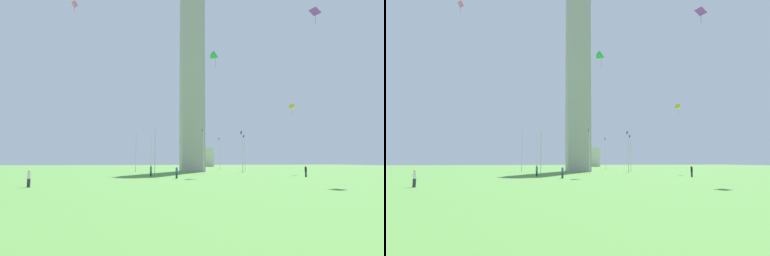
# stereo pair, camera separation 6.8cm
# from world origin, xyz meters

# --- Properties ---
(ground_plane) EXTENTS (260.00, 260.00, 0.00)m
(ground_plane) POSITION_xyz_m (0.00, 0.00, 0.00)
(ground_plane) COLOR #548C3D
(obelisk_monument) EXTENTS (5.43, 5.43, 49.39)m
(obelisk_monument) POSITION_xyz_m (0.00, 0.00, 24.70)
(obelisk_monument) COLOR #A8A399
(obelisk_monument) RESTS_ON ground
(flagpole_n) EXTENTS (1.12, 0.14, 9.09)m
(flagpole_n) POSITION_xyz_m (13.33, 0.00, 4.95)
(flagpole_n) COLOR silver
(flagpole_n) RESTS_ON ground
(flagpole_ne) EXTENTS (1.12, 0.14, 9.09)m
(flagpole_ne) POSITION_xyz_m (9.44, 9.39, 4.95)
(flagpole_ne) COLOR silver
(flagpole_ne) RESTS_ON ground
(flagpole_e) EXTENTS (1.12, 0.14, 9.09)m
(flagpole_e) POSITION_xyz_m (0.05, 13.27, 4.95)
(flagpole_e) COLOR silver
(flagpole_e) RESTS_ON ground
(flagpole_se) EXTENTS (1.12, 0.14, 9.09)m
(flagpole_se) POSITION_xyz_m (-9.33, 9.39, 4.95)
(flagpole_se) COLOR silver
(flagpole_se) RESTS_ON ground
(flagpole_s) EXTENTS (1.12, 0.14, 9.09)m
(flagpole_s) POSITION_xyz_m (-13.22, 0.00, 4.95)
(flagpole_s) COLOR silver
(flagpole_s) RESTS_ON ground
(flagpole_sw) EXTENTS (1.12, 0.14, 9.09)m
(flagpole_sw) POSITION_xyz_m (-9.33, -9.39, 4.95)
(flagpole_sw) COLOR silver
(flagpole_sw) RESTS_ON ground
(flagpole_w) EXTENTS (1.12, 0.14, 9.09)m
(flagpole_w) POSITION_xyz_m (0.05, -13.27, 4.95)
(flagpole_w) COLOR silver
(flagpole_w) RESTS_ON ground
(flagpole_nw) EXTENTS (1.12, 0.14, 9.09)m
(flagpole_nw) POSITION_xyz_m (9.44, -9.39, 4.95)
(flagpole_nw) COLOR silver
(flagpole_nw) RESTS_ON ground
(person_black_shirt) EXTENTS (0.32, 0.32, 1.77)m
(person_black_shirt) POSITION_xyz_m (-28.67, -12.89, 0.88)
(person_black_shirt) COLOR #2D2D38
(person_black_shirt) RESTS_ON ground
(person_white_shirt) EXTENTS (0.32, 0.32, 1.64)m
(person_white_shirt) POSITION_xyz_m (-41.97, 22.89, 0.81)
(person_white_shirt) COLOR #2D2D38
(person_white_shirt) RESTS_ON ground
(person_blue_shirt) EXTENTS (0.32, 0.32, 1.70)m
(person_blue_shirt) POSITION_xyz_m (-29.43, 7.42, 0.85)
(person_blue_shirt) COLOR #2D2D38
(person_blue_shirt) RESTS_ON ground
(person_teal_shirt) EXTENTS (0.32, 0.32, 1.79)m
(person_teal_shirt) POSITION_xyz_m (-22.78, 10.75, 0.89)
(person_teal_shirt) COLOR #2D2D38
(person_teal_shirt) RESTS_ON ground
(kite_yellow_delta) EXTENTS (1.86, 1.92, 2.43)m
(kite_yellow_delta) POSITION_xyz_m (-16.34, -17.70, 13.17)
(kite_yellow_delta) COLOR yellow
(kite_purple_diamond) EXTENTS (1.56, 1.48, 2.08)m
(kite_purple_diamond) POSITION_xyz_m (-35.96, -10.98, 23.06)
(kite_purple_diamond) COLOR purple
(kite_pink_box) EXTENTS (0.99, 0.97, 1.81)m
(kite_pink_box) POSITION_xyz_m (-26.71, 22.66, 25.93)
(kite_pink_box) COLOR pink
(kite_green_delta) EXTENTS (2.40, 2.46, 3.11)m
(kite_green_delta) POSITION_xyz_m (-20.29, -0.76, 21.45)
(kite_green_delta) COLOR green
(distant_building) EXTENTS (23.93, 10.79, 8.67)m
(distant_building) POSITION_xyz_m (75.45, -16.01, 4.33)
(distant_building) COLOR beige
(distant_building) RESTS_ON ground
(picnic_blanket_near_first_person) EXTENTS (1.75, 2.05, 0.01)m
(picnic_blanket_near_first_person) POSITION_xyz_m (-25.74, -11.41, 0.01)
(picnic_blanket_near_first_person) COLOR green
(picnic_blanket_near_first_person) RESTS_ON ground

